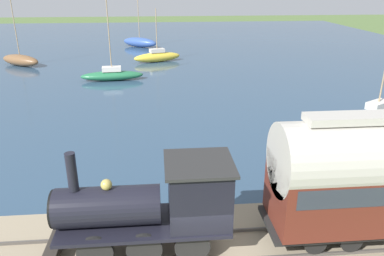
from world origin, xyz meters
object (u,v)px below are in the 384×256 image
sailboat_brown (20,60)px  sailboat_teal (376,118)px  sailboat_blue (140,42)px  sailboat_yellow (157,57)px  steam_locomotive (156,202)px  sailboat_green (112,75)px

sailboat_brown → sailboat_teal: bearing=-94.6°
sailboat_blue → sailboat_teal: (-34.98, -16.73, 0.09)m
sailboat_blue → sailboat_yellow: size_ratio=1.21×
sailboat_blue → steam_locomotive: bearing=-142.7°
steam_locomotive → sailboat_blue: sailboat_blue is taller
sailboat_brown → sailboat_blue: bearing=-14.5°
sailboat_teal → sailboat_green: sailboat_teal is taller
sailboat_green → sailboat_yellow: (8.80, -4.47, 0.08)m
sailboat_blue → sailboat_green: sailboat_green is taller
sailboat_brown → sailboat_yellow: bearing=-53.9°
sailboat_blue → sailboat_yellow: (-11.29, -2.55, -0.08)m
sailboat_green → sailboat_brown: bearing=50.2°
steam_locomotive → sailboat_brown: (34.17, 15.62, -1.79)m
sailboat_yellow → sailboat_green: bearing=133.7°
sailboat_yellow → steam_locomotive: bearing=160.4°
sailboat_green → sailboat_blue: bearing=-10.3°
sailboat_blue → sailboat_yellow: sailboat_blue is taller
sailboat_blue → sailboat_brown: 17.97m
sailboat_teal → sailboat_yellow: sailboat_teal is taller
sailboat_yellow → sailboat_brown: bearing=73.9°
steam_locomotive → sailboat_brown: size_ratio=0.77×
steam_locomotive → sailboat_green: bearing=9.4°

